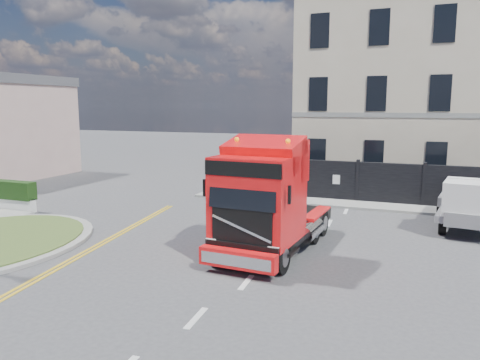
% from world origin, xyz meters
% --- Properties ---
extents(ground, '(120.00, 120.00, 0.00)m').
position_xyz_m(ground, '(0.00, 0.00, 0.00)').
color(ground, '#424244').
rests_on(ground, ground).
extents(hoarding_fence, '(18.80, 0.25, 2.00)m').
position_xyz_m(hoarding_fence, '(6.55, 9.00, 1.00)').
color(hoarding_fence, black).
rests_on(hoarding_fence, ground).
extents(georgian_building, '(12.30, 10.30, 12.80)m').
position_xyz_m(georgian_building, '(6.00, 16.50, 5.77)').
color(georgian_building, beige).
rests_on(georgian_building, ground).
extents(pavement_far, '(20.00, 1.60, 0.12)m').
position_xyz_m(pavement_far, '(6.00, 8.10, 0.06)').
color(pavement_far, gray).
rests_on(pavement_far, ground).
extents(truck, '(2.62, 6.21, 3.65)m').
position_xyz_m(truck, '(2.42, -0.45, 1.63)').
color(truck, black).
rests_on(truck, ground).
extents(flatbed_pickup, '(2.55, 5.08, 2.03)m').
position_xyz_m(flatbed_pickup, '(8.66, 4.89, 1.09)').
color(flatbed_pickup, slate).
rests_on(flatbed_pickup, ground).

